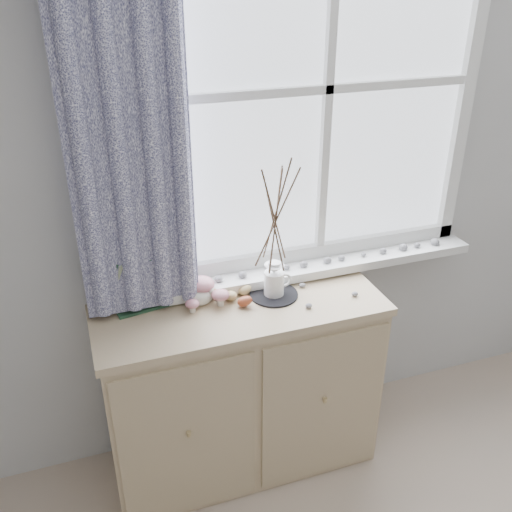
{
  "coord_description": "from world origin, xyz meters",
  "views": [
    {
      "loc": [
        -0.74,
        -0.12,
        2.11
      ],
      "look_at": [
        -0.1,
        1.7,
        1.1
      ],
      "focal_mm": 40.0,
      "sensor_mm": 36.0,
      "label": 1
    }
  ],
  "objects_px": {
    "sideboard": "(242,388)",
    "botanical_book": "(151,282)",
    "twig_pitcher": "(275,216)",
    "toadstool_cluster": "(205,289)"
  },
  "relations": [
    {
      "from": "sideboard",
      "to": "botanical_book",
      "type": "xyz_separation_m",
      "value": [
        -0.34,
        0.11,
        0.55
      ]
    },
    {
      "from": "twig_pitcher",
      "to": "sideboard",
      "type": "bearing_deg",
      "value": -159.6
    },
    {
      "from": "sideboard",
      "to": "twig_pitcher",
      "type": "xyz_separation_m",
      "value": [
        0.16,
        0.04,
        0.79
      ]
    },
    {
      "from": "botanical_book",
      "to": "toadstool_cluster",
      "type": "distance_m",
      "value": 0.22
    },
    {
      "from": "sideboard",
      "to": "toadstool_cluster",
      "type": "bearing_deg",
      "value": 144.81
    },
    {
      "from": "botanical_book",
      "to": "twig_pitcher",
      "type": "relative_size",
      "value": 0.55
    },
    {
      "from": "sideboard",
      "to": "botanical_book",
      "type": "distance_m",
      "value": 0.65
    },
    {
      "from": "sideboard",
      "to": "twig_pitcher",
      "type": "relative_size",
      "value": 1.89
    },
    {
      "from": "sideboard",
      "to": "twig_pitcher",
      "type": "distance_m",
      "value": 0.81
    },
    {
      "from": "sideboard",
      "to": "botanical_book",
      "type": "relative_size",
      "value": 3.42
    }
  ]
}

